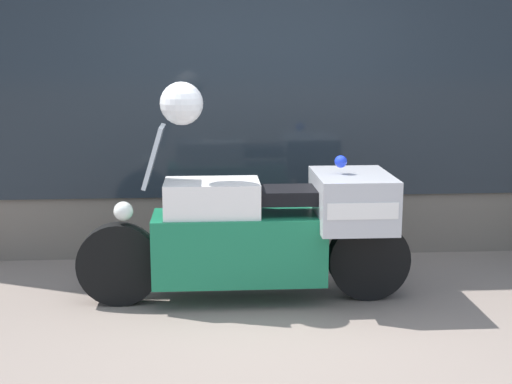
% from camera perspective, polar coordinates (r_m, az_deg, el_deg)
% --- Properties ---
extents(ground_plane, '(60.00, 60.00, 0.00)m').
position_cam_1_polar(ground_plane, '(4.72, 1.83, -11.37)').
color(ground_plane, gray).
extents(shop_building, '(6.75, 0.55, 3.57)m').
position_cam_1_polar(shop_building, '(6.32, -4.24, 11.12)').
color(shop_building, '#6B6056').
rests_on(shop_building, ground).
extents(window_display, '(5.25, 0.30, 2.10)m').
position_cam_1_polar(window_display, '(6.56, 3.97, -0.32)').
color(window_display, slate).
rests_on(window_display, ground).
extents(paramedic_motorcycle, '(2.42, 0.75, 1.30)m').
position_cam_1_polar(paramedic_motorcycle, '(5.16, 1.04, -2.90)').
color(paramedic_motorcycle, black).
rests_on(paramedic_motorcycle, ground).
extents(white_helmet, '(0.30, 0.30, 0.30)m').
position_cam_1_polar(white_helmet, '(5.00, -5.98, 7.06)').
color(white_helmet, white).
rests_on(white_helmet, paramedic_motorcycle).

